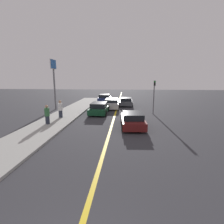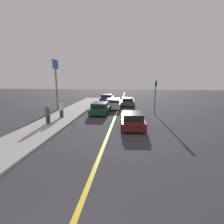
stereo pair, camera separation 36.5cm
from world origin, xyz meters
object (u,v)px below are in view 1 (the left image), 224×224
car_near_right_lane (133,120)px  pedestrian_mid_group (60,109)px  pedestrian_near_curb (47,115)px  traffic_light (154,94)px  car_oncoming_far (105,98)px  car_far_distant (112,103)px  car_parked_left_lot (126,102)px  roadside_sign (54,73)px  car_ahead_center (99,108)px

car_near_right_lane → pedestrian_mid_group: bearing=158.6°
pedestrian_near_curb → traffic_light: bearing=30.0°
pedestrian_mid_group → pedestrian_near_curb: bearing=-95.2°
pedestrian_mid_group → traffic_light: (9.56, 3.19, 1.32)m
car_near_right_lane → car_oncoming_far: car_oncoming_far is taller
car_oncoming_far → traffic_light: size_ratio=1.05×
car_far_distant → car_parked_left_lot: 3.09m
pedestrian_mid_group → roadside_sign: bearing=116.6°
car_near_right_lane → pedestrian_near_curb: bearing=177.9°
car_ahead_center → car_near_right_lane: bearing=-55.2°
car_far_distant → pedestrian_mid_group: 8.22m
roadside_sign → car_parked_left_lot: bearing=23.5°
car_ahead_center → car_oncoming_far: size_ratio=1.14×
car_far_distant → car_parked_left_lot: size_ratio=1.18×
car_ahead_center → pedestrian_mid_group: (-3.42, -2.99, 0.38)m
pedestrian_mid_group → roadside_sign: 6.92m
car_ahead_center → pedestrian_near_curb: 6.57m
car_far_distant → car_ahead_center: bearing=-108.1°
car_far_distant → pedestrian_near_curb: size_ratio=2.82×
car_ahead_center → pedestrian_mid_group: 4.56m
car_ahead_center → car_parked_left_lot: size_ratio=1.13×
pedestrian_mid_group → roadside_sign: roadside_sign is taller
car_parked_left_lot → car_oncoming_far: 5.29m
car_near_right_lane → car_ahead_center: (-3.62, 5.33, 0.02)m
car_near_right_lane → car_far_distant: bearing=102.1°
car_parked_left_lot → traffic_light: bearing=-62.5°
car_far_distant → car_oncoming_far: car_oncoming_far is taller
car_near_right_lane → car_parked_left_lot: (-0.56, 11.59, -0.02)m
car_ahead_center → traffic_light: size_ratio=1.19×
car_near_right_lane → pedestrian_mid_group: 7.43m
pedestrian_mid_group → traffic_light: 10.17m
car_parked_left_lot → car_far_distant: bearing=-127.8°
traffic_light → pedestrian_mid_group: bearing=-161.6°
car_oncoming_far → pedestrian_near_curb: (-3.04, -15.54, 0.34)m
car_oncoming_far → pedestrian_near_curb: bearing=-99.8°
car_oncoming_far → pedestrian_mid_group: pedestrian_mid_group is taller
traffic_light → car_near_right_lane: bearing=-114.5°
traffic_light → roadside_sign: bearing=170.3°
car_parked_left_lot → car_oncoming_far: bearing=134.2°
car_far_distant → car_parked_left_lot: (1.91, 2.42, -0.06)m
roadside_sign → car_far_distant: bearing=12.0°
car_ahead_center → pedestrian_near_curb: pedestrian_near_curb is taller
pedestrian_mid_group → car_oncoming_far: bearing=77.8°
car_near_right_lane → car_ahead_center: size_ratio=0.93×
pedestrian_mid_group → car_ahead_center: bearing=41.1°
roadside_sign → traffic_light: bearing=-9.7°
car_near_right_lane → roadside_sign: size_ratio=0.66×
car_parked_left_lot → traffic_light: size_ratio=1.05×
car_far_distant → traffic_light: bearing=-37.6°
pedestrian_near_curb → pedestrian_mid_group: 2.48m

